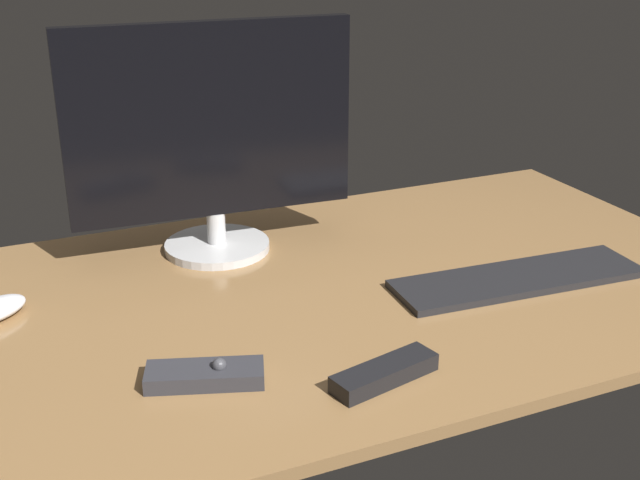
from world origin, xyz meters
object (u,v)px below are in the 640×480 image
object	(u,v)px
keyboard	(519,278)
tv_remote	(385,373)
monitor	(212,136)
media_remote	(205,375)

from	to	relation	value
keyboard	tv_remote	bearing A→B (deg)	-148.91
keyboard	tv_remote	xyz separation A→B (cm)	(-36.37, -19.01, 0.63)
tv_remote	keyboard	bearing A→B (deg)	14.75
monitor	keyboard	bearing A→B (deg)	-35.24
keyboard	tv_remote	size ratio (longest dim) A/B	2.81
monitor	keyboard	distance (cm)	59.84
keyboard	media_remote	distance (cm)	59.72
monitor	tv_remote	distance (cm)	58.17
media_remote	tv_remote	xyz separation A→B (cm)	(22.59, -9.56, 0.06)
tv_remote	monitor	bearing A→B (deg)	84.90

